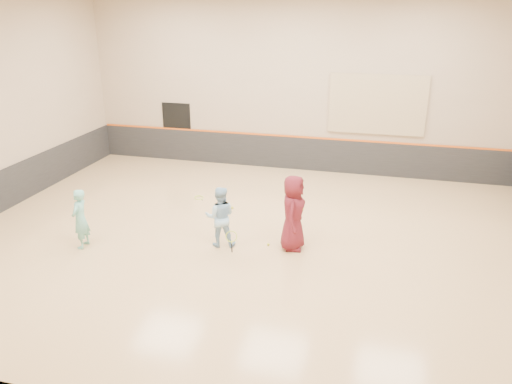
% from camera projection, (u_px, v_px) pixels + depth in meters
% --- Properties ---
extents(room, '(15.04, 12.04, 6.22)m').
position_uv_depth(room, '(251.00, 210.00, 12.57)').
color(room, tan).
rests_on(room, ground).
extents(wainscot_back, '(14.90, 0.04, 1.20)m').
position_uv_depth(wainscot_back, '(294.00, 153.00, 18.04)').
color(wainscot_back, '#232326').
rests_on(wainscot_back, floor).
extents(wainscot_left, '(0.04, 11.90, 1.20)m').
position_uv_depth(wainscot_left, '(1.00, 191.00, 14.39)').
color(wainscot_left, '#232326').
rests_on(wainscot_left, floor).
extents(accent_stripe, '(14.90, 0.03, 0.06)m').
position_uv_depth(accent_stripe, '(294.00, 136.00, 17.81)').
color(accent_stripe, '#D85914').
rests_on(accent_stripe, wall_back).
extents(acoustic_panel, '(3.20, 0.08, 2.00)m').
position_uv_depth(acoustic_panel, '(377.00, 105.00, 16.69)').
color(acoustic_panel, tan).
rests_on(acoustic_panel, wall_back).
extents(doorway, '(1.10, 0.05, 2.20)m').
position_uv_depth(doorway, '(177.00, 132.00, 18.93)').
color(doorway, black).
rests_on(doorway, floor).
extents(girl, '(0.41, 0.58, 1.51)m').
position_uv_depth(girl, '(80.00, 219.00, 12.18)').
color(girl, '#6DBDB2').
rests_on(girl, floor).
extents(instructor, '(0.88, 0.76, 1.55)m').
position_uv_depth(instructor, '(220.00, 217.00, 12.26)').
color(instructor, '#96C4E7').
rests_on(instructor, floor).
extents(young_man, '(0.63, 0.94, 1.89)m').
position_uv_depth(young_man, '(293.00, 213.00, 12.06)').
color(young_man, maroon).
rests_on(young_man, floor).
extents(held_racket, '(0.37, 0.37, 0.55)m').
position_uv_depth(held_racket, '(231.00, 236.00, 12.00)').
color(held_racket, '#AECC2C').
rests_on(held_racket, instructor).
extents(spare_racket, '(0.62, 0.62, 0.10)m').
position_uv_depth(spare_racket, '(199.00, 197.00, 15.51)').
color(spare_racket, '#B1E732').
rests_on(spare_racket, floor).
extents(ball_under_racket, '(0.07, 0.07, 0.07)m').
position_uv_depth(ball_under_racket, '(268.00, 244.00, 12.49)').
color(ball_under_racket, yellow).
rests_on(ball_under_racket, floor).
extents(ball_in_hand, '(0.07, 0.07, 0.07)m').
position_uv_depth(ball_in_hand, '(303.00, 209.00, 11.84)').
color(ball_in_hand, '#D1DA32').
rests_on(ball_in_hand, young_man).
extents(ball_beside_spare, '(0.07, 0.07, 0.07)m').
position_uv_depth(ball_beside_spare, '(232.00, 208.00, 14.71)').
color(ball_beside_spare, gold).
rests_on(ball_beside_spare, floor).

